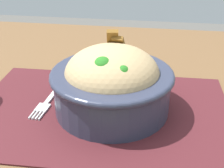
% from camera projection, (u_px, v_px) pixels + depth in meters
% --- Properties ---
extents(table, '(1.19, 0.95, 0.72)m').
position_uv_depth(table, '(104.00, 132.00, 0.60)').
color(table, brown).
rests_on(table, ground_plane).
extents(placemat, '(0.46, 0.31, 0.00)m').
position_uv_depth(placemat, '(104.00, 111.00, 0.55)').
color(placemat, '#47191E').
rests_on(placemat, table).
extents(bowl, '(0.23, 0.23, 0.13)m').
position_uv_depth(bowl, '(112.00, 82.00, 0.53)').
color(bowl, '#2D3347').
rests_on(bowl, placemat).
extents(fork, '(0.02, 0.13, 0.00)m').
position_uv_depth(fork, '(48.00, 102.00, 0.57)').
color(fork, silver).
rests_on(fork, placemat).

